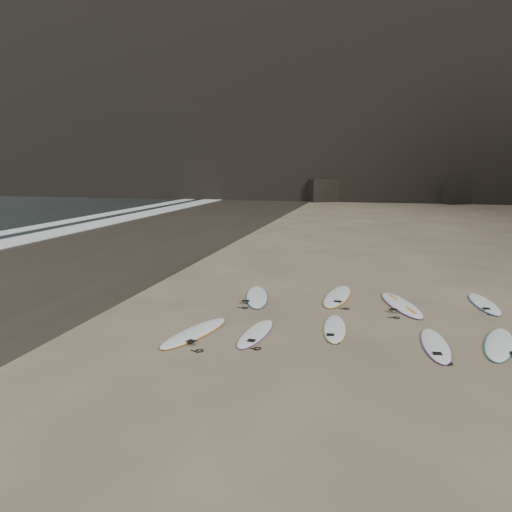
{
  "coord_description": "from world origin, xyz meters",
  "views": [
    {
      "loc": [
        0.36,
        -11.87,
        4.08
      ],
      "look_at": [
        -2.97,
        1.77,
        1.5
      ],
      "focal_mm": 35.0,
      "sensor_mm": 36.0,
      "label": 1
    }
  ],
  "objects_px": {
    "surfboard_1": "(256,333)",
    "surfboard_3": "(436,345)",
    "surfboard_2": "(335,328)",
    "surfboard_5": "(257,296)",
    "surfboard_0": "(195,332)",
    "surfboard_8": "(484,303)",
    "surfboard_6": "(337,296)",
    "surfboard_4": "(499,344)",
    "surfboard_7": "(401,304)"
  },
  "relations": [
    {
      "from": "surfboard_1",
      "to": "surfboard_3",
      "type": "xyz_separation_m",
      "value": [
        4.17,
        0.19,
        0.0
      ]
    },
    {
      "from": "surfboard_2",
      "to": "surfboard_5",
      "type": "relative_size",
      "value": 0.84
    },
    {
      "from": "surfboard_0",
      "to": "surfboard_2",
      "type": "xyz_separation_m",
      "value": [
        3.29,
        1.16,
        -0.01
      ]
    },
    {
      "from": "surfboard_1",
      "to": "surfboard_8",
      "type": "height_order",
      "value": "surfboard_8"
    },
    {
      "from": "surfboard_1",
      "to": "surfboard_6",
      "type": "distance_m",
      "value": 4.28
    },
    {
      "from": "surfboard_3",
      "to": "surfboard_1",
      "type": "bearing_deg",
      "value": 179.89
    },
    {
      "from": "surfboard_4",
      "to": "surfboard_7",
      "type": "distance_m",
      "value": 3.49
    },
    {
      "from": "surfboard_3",
      "to": "surfboard_8",
      "type": "height_order",
      "value": "surfboard_8"
    },
    {
      "from": "surfboard_2",
      "to": "surfboard_6",
      "type": "distance_m",
      "value": 3.12
    },
    {
      "from": "surfboard_1",
      "to": "surfboard_0",
      "type": "bearing_deg",
      "value": -163.06
    },
    {
      "from": "surfboard_4",
      "to": "surfboard_6",
      "type": "height_order",
      "value": "surfboard_6"
    },
    {
      "from": "surfboard_6",
      "to": "surfboard_7",
      "type": "distance_m",
      "value": 1.97
    },
    {
      "from": "surfboard_5",
      "to": "surfboard_8",
      "type": "relative_size",
      "value": 1.1
    },
    {
      "from": "surfboard_1",
      "to": "surfboard_5",
      "type": "relative_size",
      "value": 0.84
    },
    {
      "from": "surfboard_3",
      "to": "surfboard_4",
      "type": "xyz_separation_m",
      "value": [
        1.43,
        0.41,
        0.0
      ]
    },
    {
      "from": "surfboard_0",
      "to": "surfboard_6",
      "type": "xyz_separation_m",
      "value": [
        3.11,
        4.27,
        0.0
      ]
    },
    {
      "from": "surfboard_2",
      "to": "surfboard_8",
      "type": "xyz_separation_m",
      "value": [
        4.1,
        3.29,
        0.0
      ]
    },
    {
      "from": "surfboard_5",
      "to": "surfboard_2",
      "type": "bearing_deg",
      "value": -56.99
    },
    {
      "from": "surfboard_1",
      "to": "surfboard_6",
      "type": "relative_size",
      "value": 0.79
    },
    {
      "from": "surfboard_0",
      "to": "surfboard_1",
      "type": "height_order",
      "value": "surfboard_0"
    },
    {
      "from": "surfboard_5",
      "to": "surfboard_8",
      "type": "distance_m",
      "value": 6.76
    },
    {
      "from": "surfboard_1",
      "to": "surfboard_4",
      "type": "height_order",
      "value": "surfboard_4"
    },
    {
      "from": "surfboard_2",
      "to": "surfboard_5",
      "type": "xyz_separation_m",
      "value": [
        -2.61,
        2.48,
        0.01
      ]
    },
    {
      "from": "surfboard_0",
      "to": "surfboard_8",
      "type": "distance_m",
      "value": 8.63
    },
    {
      "from": "surfboard_2",
      "to": "surfboard_6",
      "type": "height_order",
      "value": "surfboard_6"
    },
    {
      "from": "surfboard_3",
      "to": "surfboard_5",
      "type": "relative_size",
      "value": 0.87
    },
    {
      "from": "surfboard_4",
      "to": "surfboard_0",
      "type": "bearing_deg",
      "value": -158.05
    },
    {
      "from": "surfboard_0",
      "to": "surfboard_1",
      "type": "distance_m",
      "value": 1.49
    },
    {
      "from": "surfboard_4",
      "to": "surfboard_7",
      "type": "height_order",
      "value": "surfboard_7"
    },
    {
      "from": "surfboard_2",
      "to": "surfboard_7",
      "type": "bearing_deg",
      "value": 52.04
    },
    {
      "from": "surfboard_6",
      "to": "surfboard_8",
      "type": "distance_m",
      "value": 4.28
    },
    {
      "from": "surfboard_2",
      "to": "surfboard_1",
      "type": "bearing_deg",
      "value": -160.02
    },
    {
      "from": "surfboard_1",
      "to": "surfboard_5",
      "type": "height_order",
      "value": "surfboard_5"
    },
    {
      "from": "surfboard_3",
      "to": "surfboard_7",
      "type": "relative_size",
      "value": 0.83
    },
    {
      "from": "surfboard_0",
      "to": "surfboard_3",
      "type": "relative_size",
      "value": 1.12
    },
    {
      "from": "surfboard_4",
      "to": "surfboard_7",
      "type": "xyz_separation_m",
      "value": [
        -2.05,
        2.83,
        0.01
      ]
    },
    {
      "from": "surfboard_2",
      "to": "surfboard_7",
      "type": "relative_size",
      "value": 0.8
    },
    {
      "from": "surfboard_1",
      "to": "surfboard_3",
      "type": "bearing_deg",
      "value": 7.1
    },
    {
      "from": "surfboard_1",
      "to": "surfboard_7",
      "type": "bearing_deg",
      "value": 48.56
    },
    {
      "from": "surfboard_4",
      "to": "surfboard_6",
      "type": "xyz_separation_m",
      "value": [
        -3.95,
        3.35,
        0.01
      ]
    },
    {
      "from": "surfboard_1",
      "to": "surfboard_8",
      "type": "relative_size",
      "value": 0.92
    },
    {
      "from": "surfboard_3",
      "to": "surfboard_5",
      "type": "xyz_separation_m",
      "value": [
        -4.95,
        3.13,
        0.01
      ]
    },
    {
      "from": "surfboard_1",
      "to": "surfboard_2",
      "type": "xyz_separation_m",
      "value": [
        1.84,
        0.84,
        0.0
      ]
    },
    {
      "from": "surfboard_2",
      "to": "surfboard_4",
      "type": "relative_size",
      "value": 0.91
    },
    {
      "from": "surfboard_5",
      "to": "surfboard_7",
      "type": "distance_m",
      "value": 4.33
    },
    {
      "from": "surfboard_5",
      "to": "surfboard_1",
      "type": "bearing_deg",
      "value": -90.36
    },
    {
      "from": "surfboard_2",
      "to": "surfboard_5",
      "type": "bearing_deg",
      "value": 132.04
    },
    {
      "from": "surfboard_7",
      "to": "surfboard_1",
      "type": "bearing_deg",
      "value": -154.35
    },
    {
      "from": "surfboard_4",
      "to": "surfboard_7",
      "type": "bearing_deg",
      "value": 140.45
    },
    {
      "from": "surfboard_2",
      "to": "surfboard_8",
      "type": "bearing_deg",
      "value": 34.3
    }
  ]
}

